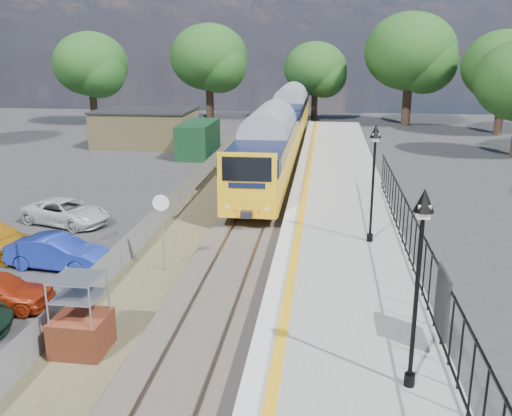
% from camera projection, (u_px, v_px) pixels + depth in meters
% --- Properties ---
extents(ground, '(120.00, 120.00, 0.00)m').
position_uv_depth(ground, '(207.00, 325.00, 17.61)').
color(ground, '#2D2D30').
rests_on(ground, ground).
extents(track_bed, '(5.90, 80.00, 0.29)m').
position_uv_depth(track_bed, '(239.00, 227.00, 26.88)').
color(track_bed, '#473F38').
rests_on(track_bed, ground).
extents(platform, '(5.00, 70.00, 0.90)m').
position_uv_depth(platform, '(340.00, 235.00, 24.63)').
color(platform, gray).
rests_on(platform, ground).
extents(platform_edge, '(0.90, 70.00, 0.01)m').
position_uv_depth(platform_edge, '(293.00, 223.00, 24.75)').
color(platform_edge, silver).
rests_on(platform_edge, platform).
extents(victorian_lamp_south, '(0.44, 0.44, 4.60)m').
position_uv_depth(victorian_lamp_south, '(421.00, 244.00, 11.97)').
color(victorian_lamp_south, black).
rests_on(victorian_lamp_south, platform).
extents(victorian_lamp_north, '(0.44, 0.44, 4.60)m').
position_uv_depth(victorian_lamp_north, '(374.00, 156.00, 21.55)').
color(victorian_lamp_north, black).
rests_on(victorian_lamp_north, platform).
extents(palisade_fence, '(0.12, 26.00, 2.00)m').
position_uv_depth(palisade_fence, '(418.00, 253.00, 18.48)').
color(palisade_fence, black).
rests_on(palisade_fence, platform).
extents(wire_fence, '(0.06, 52.00, 1.20)m').
position_uv_depth(wire_fence, '(175.00, 201.00, 29.40)').
color(wire_fence, '#999EA3').
rests_on(wire_fence, ground).
extents(outbuilding, '(10.80, 10.10, 3.12)m').
position_uv_depth(outbuilding, '(155.00, 129.00, 48.27)').
color(outbuilding, '#958554').
rests_on(outbuilding, ground).
extents(tree_line, '(56.80, 43.80, 11.88)m').
position_uv_depth(tree_line, '(307.00, 64.00, 55.74)').
color(tree_line, '#332319').
rests_on(tree_line, ground).
extents(train, '(2.82, 40.83, 3.51)m').
position_uv_depth(train, '(282.00, 125.00, 45.10)').
color(train, yellow).
rests_on(train, ground).
extents(brick_plinth, '(1.47, 1.47, 2.32)m').
position_uv_depth(brick_plinth, '(80.00, 316.00, 15.75)').
color(brick_plinth, brown).
rests_on(brick_plinth, ground).
extents(speed_sign, '(0.62, 0.14, 3.07)m').
position_uv_depth(speed_sign, '(162.00, 219.00, 21.12)').
color(speed_sign, '#999EA3').
rests_on(speed_sign, ground).
extents(car_blue, '(4.06, 1.80, 1.30)m').
position_uv_depth(car_blue, '(57.00, 252.00, 21.97)').
color(car_blue, '#192D97').
rests_on(car_blue, ground).
extents(car_white, '(4.81, 3.32, 1.22)m').
position_uv_depth(car_white, '(66.00, 212.00, 27.42)').
color(car_white, silver).
rests_on(car_white, ground).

